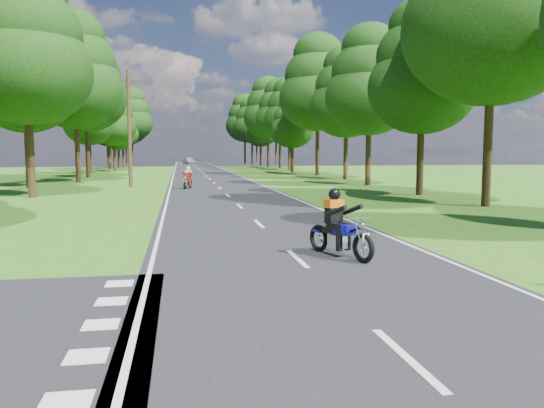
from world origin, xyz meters
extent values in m
plane|color=#325F15|center=(0.00, 0.00, 0.00)|extent=(160.00, 160.00, 0.00)
cube|color=black|center=(0.00, 50.00, 0.01)|extent=(7.00, 140.00, 0.02)
cube|color=silver|center=(0.00, -4.00, 0.02)|extent=(0.12, 2.00, 0.01)
cube|color=silver|center=(0.00, 2.00, 0.02)|extent=(0.12, 2.00, 0.01)
cube|color=silver|center=(0.00, 8.00, 0.02)|extent=(0.12, 2.00, 0.01)
cube|color=silver|center=(0.00, 14.00, 0.02)|extent=(0.12, 2.00, 0.01)
cube|color=silver|center=(0.00, 20.00, 0.02)|extent=(0.12, 2.00, 0.01)
cube|color=silver|center=(0.00, 26.00, 0.02)|extent=(0.12, 2.00, 0.01)
cube|color=silver|center=(0.00, 32.00, 0.02)|extent=(0.12, 2.00, 0.01)
cube|color=silver|center=(0.00, 38.00, 0.02)|extent=(0.12, 2.00, 0.01)
cube|color=silver|center=(0.00, 44.00, 0.02)|extent=(0.12, 2.00, 0.01)
cube|color=silver|center=(0.00, 50.00, 0.02)|extent=(0.12, 2.00, 0.01)
cube|color=silver|center=(0.00, 56.00, 0.02)|extent=(0.12, 2.00, 0.01)
cube|color=silver|center=(0.00, 62.00, 0.02)|extent=(0.12, 2.00, 0.01)
cube|color=silver|center=(0.00, 68.00, 0.02)|extent=(0.12, 2.00, 0.01)
cube|color=silver|center=(0.00, 74.00, 0.02)|extent=(0.12, 2.00, 0.01)
cube|color=silver|center=(0.00, 80.00, 0.02)|extent=(0.12, 2.00, 0.01)
cube|color=silver|center=(0.00, 86.00, 0.02)|extent=(0.12, 2.00, 0.01)
cube|color=silver|center=(0.00, 92.00, 0.02)|extent=(0.12, 2.00, 0.01)
cube|color=silver|center=(0.00, 98.00, 0.02)|extent=(0.12, 2.00, 0.01)
cube|color=silver|center=(0.00, 104.00, 0.02)|extent=(0.12, 2.00, 0.01)
cube|color=silver|center=(0.00, 110.00, 0.02)|extent=(0.12, 2.00, 0.01)
cube|color=silver|center=(0.00, 116.00, 0.02)|extent=(0.12, 2.00, 0.01)
cube|color=silver|center=(-3.30, 50.00, 0.02)|extent=(0.10, 140.00, 0.01)
cube|color=silver|center=(3.30, 50.00, 0.02)|extent=(0.10, 140.00, 0.01)
cube|color=silver|center=(-3.80, -4.50, 0.02)|extent=(0.50, 0.50, 0.01)
cube|color=silver|center=(-3.80, -3.30, 0.02)|extent=(0.50, 0.50, 0.01)
cube|color=silver|center=(-3.80, -2.10, 0.02)|extent=(0.50, 0.50, 0.01)
cube|color=silver|center=(-3.80, -0.90, 0.02)|extent=(0.50, 0.50, 0.01)
cube|color=silver|center=(-3.80, 0.30, 0.02)|extent=(0.50, 0.50, 0.01)
cylinder|color=black|center=(-10.57, 20.76, 1.96)|extent=(0.40, 0.40, 3.91)
ellipsoid|color=black|center=(-10.57, 20.76, 6.78)|extent=(6.85, 6.85, 5.82)
ellipsoid|color=black|center=(-10.57, 20.76, 8.68)|extent=(5.87, 5.87, 4.99)
cylinder|color=black|center=(-12.94, 29.18, 1.90)|extent=(0.40, 0.40, 3.79)
ellipsoid|color=black|center=(-12.94, 29.18, 6.57)|extent=(6.64, 6.64, 5.64)
ellipsoid|color=black|center=(-12.94, 29.18, 8.41)|extent=(5.69, 5.69, 4.84)
ellipsoid|color=black|center=(-12.94, 29.18, 10.26)|extent=(4.27, 4.27, 3.63)
cylinder|color=black|center=(-10.82, 35.60, 2.16)|extent=(0.40, 0.40, 4.32)
ellipsoid|color=black|center=(-10.82, 35.60, 7.47)|extent=(7.56, 7.56, 6.42)
ellipsoid|color=black|center=(-10.82, 35.60, 9.58)|extent=(6.48, 6.48, 5.51)
ellipsoid|color=black|center=(-10.82, 35.60, 11.68)|extent=(4.86, 4.86, 4.13)
cylinder|color=black|center=(-11.26, 43.10, 2.20)|extent=(0.40, 0.40, 4.40)
ellipsoid|color=black|center=(-11.26, 43.10, 7.62)|extent=(7.71, 7.71, 6.55)
ellipsoid|color=black|center=(-11.26, 43.10, 9.77)|extent=(6.60, 6.60, 5.61)
ellipsoid|color=black|center=(-11.26, 43.10, 11.92)|extent=(4.95, 4.95, 4.21)
cylinder|color=black|center=(-12.61, 52.78, 1.60)|extent=(0.40, 0.40, 3.20)
ellipsoid|color=black|center=(-12.61, 52.78, 5.54)|extent=(5.60, 5.60, 4.76)
ellipsoid|color=black|center=(-12.61, 52.78, 7.10)|extent=(4.80, 4.80, 4.08)
ellipsoid|color=black|center=(-12.61, 52.78, 8.66)|extent=(3.60, 3.60, 3.06)
cylinder|color=black|center=(-10.75, 60.15, 1.61)|extent=(0.40, 0.40, 3.22)
ellipsoid|color=black|center=(-10.75, 60.15, 5.58)|extent=(5.64, 5.64, 4.79)
ellipsoid|color=black|center=(-10.75, 60.15, 7.15)|extent=(4.83, 4.83, 4.11)
ellipsoid|color=black|center=(-10.75, 60.15, 8.72)|extent=(3.62, 3.62, 3.08)
cylinder|color=black|center=(-12.29, 67.91, 1.80)|extent=(0.40, 0.40, 3.61)
ellipsoid|color=black|center=(-12.29, 67.91, 6.25)|extent=(6.31, 6.31, 5.37)
ellipsoid|color=black|center=(-12.29, 67.91, 8.01)|extent=(5.41, 5.41, 4.60)
ellipsoid|color=black|center=(-12.29, 67.91, 9.76)|extent=(4.06, 4.06, 3.45)
cylinder|color=black|center=(-11.94, 75.74, 1.33)|extent=(0.40, 0.40, 2.67)
ellipsoid|color=black|center=(-11.94, 75.74, 4.62)|extent=(4.67, 4.67, 3.97)
ellipsoid|color=black|center=(-11.94, 75.74, 5.92)|extent=(4.00, 4.00, 3.40)
ellipsoid|color=black|center=(-11.94, 75.74, 7.22)|extent=(3.00, 3.00, 2.55)
cylinder|color=black|center=(-12.18, 84.90, 1.54)|extent=(0.40, 0.40, 3.09)
ellipsoid|color=black|center=(-12.18, 84.90, 5.34)|extent=(5.40, 5.40, 4.59)
ellipsoid|color=black|center=(-12.18, 84.90, 6.85)|extent=(4.63, 4.63, 3.93)
ellipsoid|color=black|center=(-12.18, 84.90, 8.35)|extent=(3.47, 3.47, 2.95)
cylinder|color=black|center=(-11.23, 91.41, 2.24)|extent=(0.40, 0.40, 4.48)
ellipsoid|color=black|center=(-11.23, 91.41, 7.75)|extent=(7.84, 7.84, 6.66)
ellipsoid|color=black|center=(-11.23, 91.41, 9.94)|extent=(6.72, 6.72, 5.71)
ellipsoid|color=black|center=(-11.23, 91.41, 12.12)|extent=(5.04, 5.04, 4.28)
cylinder|color=black|center=(-12.28, 100.39, 2.05)|extent=(0.40, 0.40, 4.09)
ellipsoid|color=black|center=(-12.28, 100.39, 7.09)|extent=(7.16, 7.16, 6.09)
ellipsoid|color=black|center=(-12.28, 100.39, 9.08)|extent=(6.14, 6.14, 5.22)
ellipsoid|color=black|center=(-12.28, 100.39, 11.08)|extent=(4.61, 4.61, 3.92)
cylinder|color=black|center=(11.06, 12.20, 2.28)|extent=(0.40, 0.40, 4.56)
ellipsoid|color=black|center=(11.06, 12.20, 7.89)|extent=(7.98, 7.98, 6.78)
cylinder|color=black|center=(10.92, 18.69, 1.75)|extent=(0.40, 0.40, 3.49)
ellipsoid|color=black|center=(10.92, 18.69, 6.05)|extent=(6.12, 6.12, 5.20)
ellipsoid|color=black|center=(10.92, 18.69, 7.75)|extent=(5.24, 5.24, 4.46)
ellipsoid|color=black|center=(10.92, 18.69, 9.46)|extent=(3.93, 3.93, 3.34)
cylinder|color=black|center=(11.06, 27.58, 1.85)|extent=(0.40, 0.40, 3.69)
ellipsoid|color=black|center=(11.06, 27.58, 6.39)|extent=(6.46, 6.46, 5.49)
ellipsoid|color=black|center=(11.06, 27.58, 8.19)|extent=(5.54, 5.54, 4.71)
ellipsoid|color=black|center=(11.06, 27.58, 9.99)|extent=(4.15, 4.15, 3.53)
cylinder|color=black|center=(12.17, 36.42, 1.87)|extent=(0.40, 0.40, 3.74)
ellipsoid|color=black|center=(12.17, 36.42, 6.48)|extent=(6.55, 6.55, 5.57)
ellipsoid|color=black|center=(12.17, 36.42, 8.31)|extent=(5.62, 5.62, 4.77)
ellipsoid|color=black|center=(12.17, 36.42, 10.13)|extent=(4.21, 4.21, 3.58)
cylinder|color=black|center=(11.72, 44.72, 2.32)|extent=(0.40, 0.40, 4.64)
ellipsoid|color=black|center=(11.72, 44.72, 8.04)|extent=(8.12, 8.12, 6.91)
ellipsoid|color=black|center=(11.72, 44.72, 10.30)|extent=(6.96, 6.96, 5.92)
ellipsoid|color=black|center=(11.72, 44.72, 12.56)|extent=(5.22, 5.22, 4.44)
cylinder|color=black|center=(10.55, 51.92, 1.45)|extent=(0.40, 0.40, 2.91)
ellipsoid|color=black|center=(10.55, 51.92, 5.03)|extent=(5.09, 5.09, 4.33)
ellipsoid|color=black|center=(10.55, 51.92, 6.45)|extent=(4.36, 4.36, 3.71)
ellipsoid|color=black|center=(10.55, 51.92, 7.87)|extent=(3.27, 3.27, 2.78)
cylinder|color=black|center=(11.77, 59.40, 1.94)|extent=(0.40, 0.40, 3.88)
ellipsoid|color=black|center=(11.77, 59.40, 6.71)|extent=(6.78, 6.78, 5.77)
ellipsoid|color=black|center=(11.77, 59.40, 8.60)|extent=(5.81, 5.81, 4.94)
ellipsoid|color=black|center=(11.77, 59.40, 10.49)|extent=(4.36, 4.36, 3.71)
cylinder|color=black|center=(12.10, 67.87, 2.09)|extent=(0.40, 0.40, 4.18)
ellipsoid|color=black|center=(12.10, 67.87, 7.23)|extent=(7.31, 7.31, 6.21)
ellipsoid|color=black|center=(12.10, 67.87, 9.27)|extent=(6.27, 6.27, 5.33)
ellipsoid|color=black|center=(12.10, 67.87, 11.31)|extent=(4.70, 4.70, 4.00)
cylinder|color=black|center=(11.80, 76.83, 2.32)|extent=(0.40, 0.40, 4.63)
ellipsoid|color=black|center=(11.80, 76.83, 8.02)|extent=(8.11, 8.11, 6.89)
ellipsoid|color=black|center=(11.80, 76.83, 10.28)|extent=(6.95, 6.95, 5.91)
ellipsoid|color=black|center=(11.80, 76.83, 12.54)|extent=(5.21, 5.21, 4.43)
cylinder|color=black|center=(11.69, 84.12, 1.68)|extent=(0.40, 0.40, 3.36)
ellipsoid|color=black|center=(11.69, 84.12, 5.82)|extent=(5.88, 5.88, 5.00)
ellipsoid|color=black|center=(11.69, 84.12, 7.46)|extent=(5.04, 5.04, 4.29)
ellipsoid|color=black|center=(11.69, 84.12, 9.10)|extent=(3.78, 3.78, 3.21)
cylinder|color=black|center=(11.14, 91.34, 2.04)|extent=(0.40, 0.40, 4.09)
ellipsoid|color=black|center=(11.14, 91.34, 7.07)|extent=(7.15, 7.15, 6.08)
ellipsoid|color=black|center=(11.14, 91.34, 9.07)|extent=(6.13, 6.13, 5.21)
ellipsoid|color=black|center=(11.14, 91.34, 11.06)|extent=(4.60, 4.60, 3.91)
cylinder|color=black|center=(10.68, 99.10, 2.24)|extent=(0.40, 0.40, 4.48)
ellipsoid|color=black|center=(10.68, 99.10, 7.76)|extent=(7.84, 7.84, 6.66)
ellipsoid|color=black|center=(10.68, 99.10, 9.94)|extent=(6.72, 6.72, 5.71)
ellipsoid|color=black|center=(10.68, 99.10, 12.13)|extent=(5.04, 5.04, 4.28)
cylinder|color=black|center=(-14.00, 110.00, 1.92)|extent=(0.40, 0.40, 3.84)
ellipsoid|color=black|center=(-14.00, 110.00, 6.65)|extent=(6.72, 6.72, 5.71)
ellipsoid|color=black|center=(-14.00, 110.00, 8.52)|extent=(5.76, 5.76, 4.90)
ellipsoid|color=black|center=(-14.00, 110.00, 10.39)|extent=(4.32, 4.32, 3.67)
cylinder|color=black|center=(15.00, 112.00, 2.08)|extent=(0.40, 0.40, 4.16)
ellipsoid|color=black|center=(15.00, 112.00, 7.20)|extent=(7.28, 7.28, 6.19)
ellipsoid|color=black|center=(15.00, 112.00, 9.23)|extent=(6.24, 6.24, 5.30)
ellipsoid|color=black|center=(15.00, 112.00, 11.26)|extent=(4.68, 4.68, 3.98)
cylinder|color=black|center=(-16.00, 95.00, 1.76)|extent=(0.40, 0.40, 3.52)
ellipsoid|color=black|center=(-16.00, 95.00, 6.09)|extent=(6.16, 6.16, 5.24)
ellipsoid|color=black|center=(-16.00, 95.00, 7.81)|extent=(5.28, 5.28, 4.49)
ellipsoid|color=black|center=(-16.00, 95.00, 9.53)|extent=(3.96, 3.96, 3.37)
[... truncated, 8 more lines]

